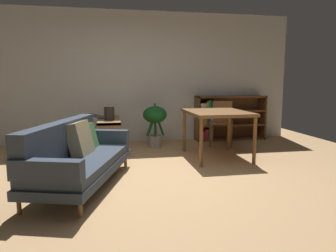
{
  "coord_description": "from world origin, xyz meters",
  "views": [
    {
      "loc": [
        -0.54,
        -3.95,
        1.28
      ],
      "look_at": [
        0.3,
        0.49,
        0.63
      ],
      "focal_mm": 33.45,
      "sensor_mm": 36.0,
      "label": 1
    }
  ],
  "objects_px": {
    "desk_speaker": "(109,113)",
    "dining_chair_near": "(222,120)",
    "dining_table": "(217,116)",
    "media_console": "(109,136)",
    "open_laptop": "(102,117)",
    "bookshelf": "(225,118)",
    "fabric_couch": "(77,154)",
    "potted_floor_plant": "(155,120)"
  },
  "relations": [
    {
      "from": "media_console",
      "to": "dining_table",
      "type": "distance_m",
      "value": 1.98
    },
    {
      "from": "fabric_couch",
      "to": "dining_table",
      "type": "relative_size",
      "value": 1.77
    },
    {
      "from": "fabric_couch",
      "to": "media_console",
      "type": "xyz_separation_m",
      "value": [
        0.4,
        1.8,
        -0.1
      ]
    },
    {
      "from": "fabric_couch",
      "to": "bookshelf",
      "type": "height_order",
      "value": "bookshelf"
    },
    {
      "from": "desk_speaker",
      "to": "bookshelf",
      "type": "xyz_separation_m",
      "value": [
        2.48,
        0.93,
        -0.24
      ]
    },
    {
      "from": "desk_speaker",
      "to": "bookshelf",
      "type": "height_order",
      "value": "bookshelf"
    },
    {
      "from": "fabric_couch",
      "to": "media_console",
      "type": "relative_size",
      "value": 1.74
    },
    {
      "from": "open_laptop",
      "to": "desk_speaker",
      "type": "xyz_separation_m",
      "value": [
        0.13,
        -0.38,
        0.1
      ]
    },
    {
      "from": "open_laptop",
      "to": "bookshelf",
      "type": "xyz_separation_m",
      "value": [
        2.61,
        0.56,
        -0.14
      ]
    },
    {
      "from": "dining_table",
      "to": "dining_chair_near",
      "type": "distance_m",
      "value": 1.07
    },
    {
      "from": "potted_floor_plant",
      "to": "dining_table",
      "type": "bearing_deg",
      "value": -47.52
    },
    {
      "from": "fabric_couch",
      "to": "dining_table",
      "type": "distance_m",
      "value": 2.41
    },
    {
      "from": "desk_speaker",
      "to": "media_console",
      "type": "bearing_deg",
      "value": 93.86
    },
    {
      "from": "open_laptop",
      "to": "desk_speaker",
      "type": "distance_m",
      "value": 0.41
    },
    {
      "from": "fabric_couch",
      "to": "potted_floor_plant",
      "type": "bearing_deg",
      "value": 57.65
    },
    {
      "from": "open_laptop",
      "to": "potted_floor_plant",
      "type": "distance_m",
      "value": 0.99
    },
    {
      "from": "open_laptop",
      "to": "desk_speaker",
      "type": "height_order",
      "value": "desk_speaker"
    },
    {
      "from": "fabric_couch",
      "to": "media_console",
      "type": "distance_m",
      "value": 1.84
    },
    {
      "from": "desk_speaker",
      "to": "dining_chair_near",
      "type": "distance_m",
      "value": 2.24
    },
    {
      "from": "media_console",
      "to": "bookshelf",
      "type": "distance_m",
      "value": 2.61
    },
    {
      "from": "dining_chair_near",
      "to": "bookshelf",
      "type": "relative_size",
      "value": 0.57
    },
    {
      "from": "open_laptop",
      "to": "dining_chair_near",
      "type": "bearing_deg",
      "value": -0.57
    },
    {
      "from": "media_console",
      "to": "open_laptop",
      "type": "distance_m",
      "value": 0.4
    },
    {
      "from": "desk_speaker",
      "to": "dining_chair_near",
      "type": "relative_size",
      "value": 0.27
    },
    {
      "from": "potted_floor_plant",
      "to": "dining_chair_near",
      "type": "relative_size",
      "value": 0.98
    },
    {
      "from": "media_console",
      "to": "dining_chair_near",
      "type": "relative_size",
      "value": 1.36
    },
    {
      "from": "potted_floor_plant",
      "to": "dining_chair_near",
      "type": "xyz_separation_m",
      "value": [
        1.34,
        -0.03,
        -0.04
      ]
    },
    {
      "from": "media_console",
      "to": "potted_floor_plant",
      "type": "height_order",
      "value": "potted_floor_plant"
    },
    {
      "from": "potted_floor_plant",
      "to": "dining_table",
      "type": "distance_m",
      "value": 1.34
    },
    {
      "from": "dining_table",
      "to": "bookshelf",
      "type": "bearing_deg",
      "value": 64.71
    },
    {
      "from": "desk_speaker",
      "to": "dining_chair_near",
      "type": "height_order",
      "value": "dining_chair_near"
    },
    {
      "from": "desk_speaker",
      "to": "dining_chair_near",
      "type": "bearing_deg",
      "value": 9.17
    },
    {
      "from": "open_laptop",
      "to": "dining_table",
      "type": "height_order",
      "value": "dining_table"
    },
    {
      "from": "desk_speaker",
      "to": "dining_table",
      "type": "distance_m",
      "value": 1.86
    },
    {
      "from": "media_console",
      "to": "potted_floor_plant",
      "type": "bearing_deg",
      "value": 12.89
    },
    {
      "from": "media_console",
      "to": "bookshelf",
      "type": "xyz_separation_m",
      "value": [
        2.49,
        0.75,
        0.19
      ]
    },
    {
      "from": "dining_table",
      "to": "potted_floor_plant",
      "type": "bearing_deg",
      "value": 132.48
    },
    {
      "from": "media_console",
      "to": "fabric_couch",
      "type": "bearing_deg",
      "value": -102.4
    },
    {
      "from": "potted_floor_plant",
      "to": "dining_chair_near",
      "type": "bearing_deg",
      "value": -1.09
    },
    {
      "from": "dining_chair_near",
      "to": "bookshelf",
      "type": "bearing_deg",
      "value": 64.3
    },
    {
      "from": "dining_chair_near",
      "to": "desk_speaker",
      "type": "bearing_deg",
      "value": -170.83
    },
    {
      "from": "dining_table",
      "to": "dining_chair_near",
      "type": "height_order",
      "value": "dining_chair_near"
    }
  ]
}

